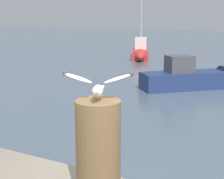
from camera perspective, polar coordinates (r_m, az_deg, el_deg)
The scene contains 4 objects.
mooring_post at distance 3.19m, azimuth -2.22°, elevation -9.72°, with size 0.40×0.40×0.91m, color brown.
seagull at distance 3.02m, azimuth -2.31°, elevation 0.56°, with size 0.58×0.38×0.26m.
boat_red at distance 23.27m, azimuth 4.61°, elevation 6.01°, with size 2.60×4.32×4.77m.
boat_navy at distance 14.34m, azimuth 13.40°, elevation 1.88°, with size 3.78×3.75×1.44m.
Camera 1 is at (1.71, -2.96, 2.88)m, focal length 56.75 mm.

